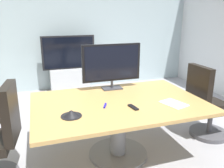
{
  "coord_description": "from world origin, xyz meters",
  "views": [
    {
      "loc": [
        -0.84,
        -2.7,
        1.76
      ],
      "look_at": [
        0.08,
        0.05,
        0.89
      ],
      "focal_mm": 37.22,
      "sensor_mm": 36.0,
      "label": 1
    }
  ],
  "objects": [
    {
      "name": "ground_plane",
      "position": [
        0.0,
        0.0,
        0.0
      ],
      "size": [
        7.25,
        7.25,
        0.0
      ],
      "primitive_type": "plane",
      "color": "#99999E"
    },
    {
      "name": "whiteboard_marker",
      "position": [
        -0.13,
        -0.3,
        0.75
      ],
      "size": [
        0.07,
        0.13,
        0.02
      ],
      "primitive_type": "cube",
      "rotation": [
        0.0,
        0.0,
        1.13
      ],
      "color": "#1919A5",
      "rests_on": "conference_table"
    },
    {
      "name": "remote_control",
      "position": [
        0.16,
        -0.45,
        0.75
      ],
      "size": [
        0.08,
        0.18,
        0.02
      ],
      "primitive_type": "cube",
      "rotation": [
        0.0,
        0.0,
        0.16
      ],
      "color": "black",
      "rests_on": "conference_table"
    },
    {
      "name": "wall_display_unit",
      "position": [
        -0.11,
        2.65,
        0.44
      ],
      "size": [
        1.2,
        0.36,
        1.31
      ],
      "color": "#B7BABC",
      "rests_on": "ground"
    },
    {
      "name": "office_chair_right",
      "position": [
        1.46,
        -0.15,
        0.46
      ],
      "size": [
        0.6,
        0.57,
        1.09
      ],
      "rotation": [
        0.0,
        0.0,
        1.57
      ],
      "color": "#4C4C51",
      "rests_on": "ground"
    },
    {
      "name": "tv_monitor",
      "position": [
        0.16,
        0.32,
        1.1
      ],
      "size": [
        0.84,
        0.18,
        0.64
      ],
      "color": "#333338",
      "rests_on": "conference_table"
    },
    {
      "name": "paper_notepad",
      "position": [
        0.67,
        -0.49,
        0.75
      ],
      "size": [
        0.29,
        0.35,
        0.01
      ],
      "primitive_type": "cube",
      "rotation": [
        0.0,
        0.0,
        0.29
      ],
      "color": "white",
      "rests_on": "conference_table"
    },
    {
      "name": "conference_table",
      "position": [
        0.08,
        -0.2,
        0.58
      ],
      "size": [
        2.06,
        1.37,
        0.74
      ],
      "color": "#B2894C",
      "rests_on": "ground"
    },
    {
      "name": "conference_phone",
      "position": [
        -0.54,
        -0.45,
        0.77
      ],
      "size": [
        0.22,
        0.22,
        0.07
      ],
      "color": "black",
      "rests_on": "conference_table"
    },
    {
      "name": "wall_back_glass_partition",
      "position": [
        0.0,
        3.0,
        1.47
      ],
      "size": [
        6.25,
        0.1,
        2.94
      ],
      "primitive_type": "cube",
      "color": "#9EB2B7",
      "rests_on": "ground"
    }
  ]
}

